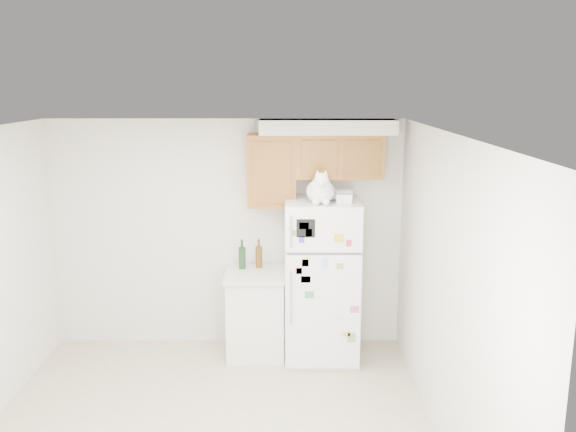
{
  "coord_description": "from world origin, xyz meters",
  "views": [
    {
      "loc": [
        0.66,
        -4.46,
        2.87
      ],
      "look_at": [
        0.67,
        1.55,
        1.55
      ],
      "focal_mm": 38.0,
      "sensor_mm": 36.0,
      "label": 1
    }
  ],
  "objects_px": {
    "refrigerator": "(321,280)",
    "bottle_amber": "(259,253)",
    "storage_box_back": "(342,195)",
    "storage_box_front": "(344,198)",
    "base_counter": "(256,313)",
    "bottle_green": "(242,254)",
    "cat": "(321,190)"
  },
  "relations": [
    {
      "from": "cat",
      "to": "bottle_amber",
      "type": "distance_m",
      "value": 1.06
    },
    {
      "from": "cat",
      "to": "storage_box_back",
      "type": "distance_m",
      "value": 0.3
    },
    {
      "from": "storage_box_front",
      "to": "bottle_green",
      "type": "distance_m",
      "value": 1.28
    },
    {
      "from": "refrigerator",
      "to": "bottle_amber",
      "type": "distance_m",
      "value": 0.74
    },
    {
      "from": "base_counter",
      "to": "bottle_amber",
      "type": "relative_size",
      "value": 2.94
    },
    {
      "from": "base_counter",
      "to": "bottle_green",
      "type": "relative_size",
      "value": 2.88
    },
    {
      "from": "base_counter",
      "to": "storage_box_back",
      "type": "bearing_deg",
      "value": -2.47
    },
    {
      "from": "refrigerator",
      "to": "cat",
      "type": "bearing_deg",
      "value": -100.13
    },
    {
      "from": "base_counter",
      "to": "refrigerator",
      "type": "bearing_deg",
      "value": -6.09
    },
    {
      "from": "base_counter",
      "to": "storage_box_front",
      "type": "bearing_deg",
      "value": -12.96
    },
    {
      "from": "refrigerator",
      "to": "cat",
      "type": "relative_size",
      "value": 3.36
    },
    {
      "from": "bottle_green",
      "to": "bottle_amber",
      "type": "bearing_deg",
      "value": 11.72
    },
    {
      "from": "storage_box_back",
      "to": "storage_box_front",
      "type": "bearing_deg",
      "value": -107.02
    },
    {
      "from": "cat",
      "to": "storage_box_back",
      "type": "bearing_deg",
      "value": 38.81
    },
    {
      "from": "bottle_amber",
      "to": "storage_box_back",
      "type": "bearing_deg",
      "value": -12.74
    },
    {
      "from": "storage_box_back",
      "to": "bottle_amber",
      "type": "distance_m",
      "value": 1.11
    },
    {
      "from": "cat",
      "to": "storage_box_back",
      "type": "relative_size",
      "value": 2.81
    },
    {
      "from": "refrigerator",
      "to": "storage_box_front",
      "type": "height_order",
      "value": "storage_box_front"
    },
    {
      "from": "refrigerator",
      "to": "bottle_green",
      "type": "height_order",
      "value": "refrigerator"
    },
    {
      "from": "base_counter",
      "to": "storage_box_front",
      "type": "height_order",
      "value": "storage_box_front"
    },
    {
      "from": "storage_box_back",
      "to": "bottle_green",
      "type": "bearing_deg",
      "value": 151.24
    },
    {
      "from": "cat",
      "to": "bottle_amber",
      "type": "xyz_separation_m",
      "value": [
        -0.64,
        0.38,
        -0.76
      ]
    },
    {
      "from": "bottle_green",
      "to": "bottle_amber",
      "type": "xyz_separation_m",
      "value": [
        0.18,
        0.04,
        -0.0
      ]
    },
    {
      "from": "storage_box_back",
      "to": "refrigerator",
      "type": "bearing_deg",
      "value": 169.96
    },
    {
      "from": "refrigerator",
      "to": "storage_box_back",
      "type": "xyz_separation_m",
      "value": [
        0.2,
        0.04,
        0.9
      ]
    },
    {
      "from": "cat",
      "to": "storage_box_back",
      "type": "xyz_separation_m",
      "value": [
        0.22,
        0.18,
        -0.08
      ]
    },
    {
      "from": "base_counter",
      "to": "bottle_amber",
      "type": "xyz_separation_m",
      "value": [
        0.03,
        0.16,
        0.61
      ]
    },
    {
      "from": "storage_box_front",
      "to": "bottle_amber",
      "type": "distance_m",
      "value": 1.16
    },
    {
      "from": "refrigerator",
      "to": "storage_box_front",
      "type": "relative_size",
      "value": 11.33
    },
    {
      "from": "refrigerator",
      "to": "bottle_amber",
      "type": "height_order",
      "value": "refrigerator"
    },
    {
      "from": "cat",
      "to": "bottle_green",
      "type": "xyz_separation_m",
      "value": [
        -0.81,
        0.34,
        -0.75
      ]
    },
    {
      "from": "base_counter",
      "to": "storage_box_front",
      "type": "relative_size",
      "value": 6.13
    }
  ]
}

